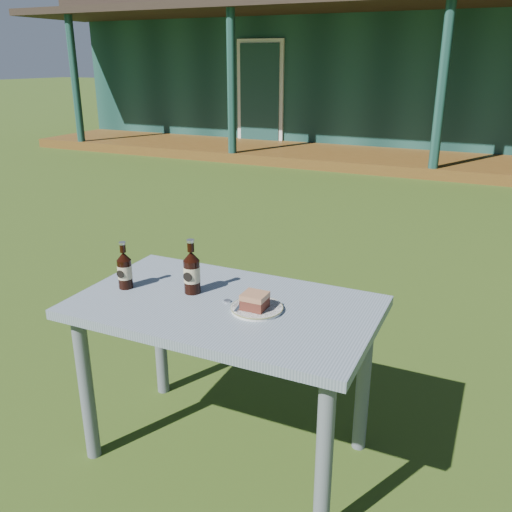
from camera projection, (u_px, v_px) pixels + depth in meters
The scene contains 9 objects.
ground at pixel (334, 309), 3.77m from camera, with size 80.00×80.00×0.00m, color #334916.
pavilion at pixel (471, 61), 11.23m from camera, with size 15.80×8.30×3.45m.
cafe_table at pixel (225, 326), 2.19m from camera, with size 1.20×0.70×0.72m.
plate at pixel (257, 308), 2.09m from camera, with size 0.20×0.20×0.01m.
cake_slice at pixel (255, 301), 2.07m from camera, with size 0.09×0.09×0.06m.
fork at pixel (241, 304), 2.11m from camera, with size 0.01×0.14×0.00m, color silver.
cola_bottle_near at pixel (192, 272), 2.22m from camera, with size 0.07×0.07×0.23m.
cola_bottle_far at pixel (125, 270), 2.28m from camera, with size 0.06×0.06×0.20m.
bottle_cap at pixel (227, 301), 2.17m from camera, with size 0.03×0.03×0.01m, color silver.
Camera 1 is at (0.94, -3.33, 1.63)m, focal length 38.00 mm.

